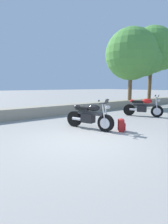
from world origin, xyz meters
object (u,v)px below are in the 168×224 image
leafy_tree_far_left (134,55)px  motorcycle_black_centre (90,116)px  leafy_tree_mid_left (154,51)px  motorcycle_red_far_right (143,107)px  rider_backpack (121,125)px

leafy_tree_far_left → motorcycle_black_centre: bearing=-153.7°
motorcycle_black_centre → leafy_tree_far_left: bearing=26.3°
leafy_tree_mid_left → motorcycle_black_centre: bearing=-160.2°
motorcycle_black_centre → motorcycle_red_far_right: same height
rider_backpack → leafy_tree_mid_left: (8.71, 4.37, 4.16)m
rider_backpack → leafy_tree_far_left: size_ratio=0.09×
motorcycle_red_far_right → leafy_tree_mid_left: leafy_tree_mid_left is taller
rider_backpack → leafy_tree_far_left: (6.24, 4.41, 3.60)m
motorcycle_black_centre → leafy_tree_mid_left: leafy_tree_mid_left is taller
leafy_tree_mid_left → rider_backpack: bearing=-153.3°
motorcycle_red_far_right → rider_backpack: 3.74m
leafy_tree_far_left → rider_backpack: bearing=-144.7°
motorcycle_black_centre → motorcycle_red_far_right: bearing=6.8°
leafy_tree_far_left → leafy_tree_mid_left: size_ratio=0.91×
motorcycle_red_far_right → leafy_tree_far_left: leafy_tree_far_left is taller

